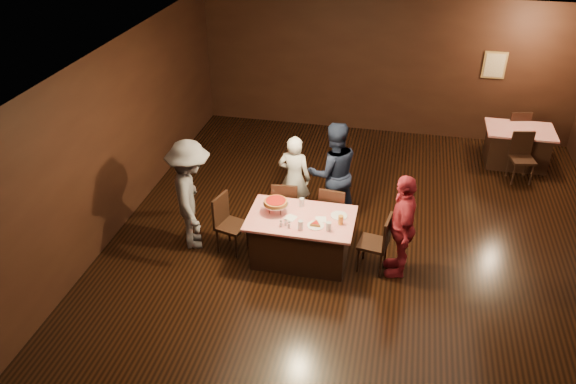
# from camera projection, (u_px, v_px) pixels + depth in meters

# --- Properties ---
(room) EXTENTS (10.00, 10.04, 3.02)m
(room) POSITION_uv_depth(u_px,v_px,m) (366.00, 140.00, 7.53)
(room) COLOR black
(room) RESTS_ON ground
(main_table) EXTENTS (1.60, 1.00, 0.77)m
(main_table) POSITION_uv_depth(u_px,v_px,m) (301.00, 238.00, 8.59)
(main_table) COLOR red
(main_table) RESTS_ON ground
(back_table) EXTENTS (1.30, 0.90, 0.77)m
(back_table) POSITION_uv_depth(u_px,v_px,m) (517.00, 147.00, 11.25)
(back_table) COLOR #AE0B10
(back_table) RESTS_ON ground
(chair_far_left) EXTENTS (0.46, 0.46, 0.95)m
(chair_far_left) POSITION_uv_depth(u_px,v_px,m) (286.00, 204.00, 9.24)
(chair_far_left) COLOR black
(chair_far_left) RESTS_ON ground
(chair_far_right) EXTENTS (0.46, 0.46, 0.95)m
(chair_far_right) POSITION_uv_depth(u_px,v_px,m) (334.00, 210.00, 9.10)
(chair_far_right) COLOR black
(chair_far_right) RESTS_ON ground
(chair_end_left) EXTENTS (0.51, 0.51, 0.95)m
(chair_end_left) POSITION_uv_depth(u_px,v_px,m) (232.00, 225.00, 8.74)
(chair_end_left) COLOR black
(chair_end_left) RESTS_ON ground
(chair_end_right) EXTENTS (0.48, 0.48, 0.95)m
(chair_end_right) POSITION_uv_depth(u_px,v_px,m) (373.00, 242.00, 8.35)
(chair_end_right) COLOR black
(chair_end_right) RESTS_ON ground
(chair_back_near) EXTENTS (0.49, 0.49, 0.95)m
(chair_back_near) POSITION_uv_depth(u_px,v_px,m) (523.00, 159.00, 10.62)
(chair_back_near) COLOR black
(chair_back_near) RESTS_ON ground
(chair_back_far) EXTENTS (0.51, 0.51, 0.95)m
(chair_back_far) POSITION_uv_depth(u_px,v_px,m) (514.00, 130.00, 11.70)
(chair_back_far) COLOR black
(chair_back_far) RESTS_ON ground
(diner_white_jacket) EXTENTS (0.59, 0.41, 1.53)m
(diner_white_jacket) POSITION_uv_depth(u_px,v_px,m) (294.00, 178.00, 9.41)
(diner_white_jacket) COLOR silver
(diner_white_jacket) RESTS_ON ground
(diner_navy_hoodie) EXTENTS (1.07, 0.97, 1.79)m
(diner_navy_hoodie) POSITION_uv_depth(u_px,v_px,m) (333.00, 173.00, 9.30)
(diner_navy_hoodie) COLOR black
(diner_navy_hoodie) RESTS_ON ground
(diner_grey_knit) EXTENTS (1.09, 1.35, 1.82)m
(diner_grey_knit) POSITION_uv_depth(u_px,v_px,m) (191.00, 195.00, 8.66)
(diner_grey_knit) COLOR #58575C
(diner_grey_knit) RESTS_ON ground
(diner_red_shirt) EXTENTS (0.52, 1.01, 1.65)m
(diner_red_shirt) POSITION_uv_depth(u_px,v_px,m) (402.00, 226.00, 8.10)
(diner_red_shirt) COLOR #A12230
(diner_red_shirt) RESTS_ON ground
(pizza_stand) EXTENTS (0.38, 0.38, 0.22)m
(pizza_stand) POSITION_uv_depth(u_px,v_px,m) (276.00, 202.00, 8.41)
(pizza_stand) COLOR black
(pizza_stand) RESTS_ON main_table
(plate_with_slice) EXTENTS (0.25, 0.25, 0.06)m
(plate_with_slice) POSITION_uv_depth(u_px,v_px,m) (316.00, 225.00, 8.18)
(plate_with_slice) COLOR white
(plate_with_slice) RESTS_ON main_table
(plate_empty) EXTENTS (0.25, 0.25, 0.01)m
(plate_empty) POSITION_uv_depth(u_px,v_px,m) (339.00, 216.00, 8.41)
(plate_empty) COLOR white
(plate_empty) RESTS_ON main_table
(glass_front_left) EXTENTS (0.08, 0.08, 0.14)m
(glass_front_left) POSITION_uv_depth(u_px,v_px,m) (301.00, 225.00, 8.10)
(glass_front_left) COLOR silver
(glass_front_left) RESTS_ON main_table
(glass_front_right) EXTENTS (0.08, 0.08, 0.14)m
(glass_front_right) POSITION_uv_depth(u_px,v_px,m) (329.00, 226.00, 8.07)
(glass_front_right) COLOR silver
(glass_front_right) RESTS_ON main_table
(glass_amber) EXTENTS (0.08, 0.08, 0.14)m
(glass_amber) POSITION_uv_depth(u_px,v_px,m) (341.00, 220.00, 8.21)
(glass_amber) COLOR #BF7F26
(glass_amber) RESTS_ON main_table
(glass_back) EXTENTS (0.08, 0.08, 0.14)m
(glass_back) POSITION_uv_depth(u_px,v_px,m) (302.00, 202.00, 8.62)
(glass_back) COLOR silver
(glass_back) RESTS_ON main_table
(condiments) EXTENTS (0.17, 0.10, 0.09)m
(condiments) POSITION_uv_depth(u_px,v_px,m) (285.00, 224.00, 8.16)
(condiments) COLOR silver
(condiments) RESTS_ON main_table
(napkin_center) EXTENTS (0.19, 0.19, 0.01)m
(napkin_center) POSITION_uv_depth(u_px,v_px,m) (321.00, 219.00, 8.34)
(napkin_center) COLOR white
(napkin_center) RESTS_ON main_table
(napkin_left) EXTENTS (0.21, 0.21, 0.01)m
(napkin_left) POSITION_uv_depth(u_px,v_px,m) (291.00, 218.00, 8.38)
(napkin_left) COLOR white
(napkin_left) RESTS_ON main_table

